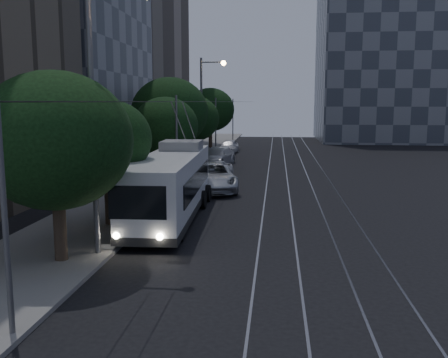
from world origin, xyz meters
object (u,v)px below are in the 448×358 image
object	(u,v)px
car_white_a	(211,171)
car_white_c	(219,155)
pickup_silver	(211,177)
trolleybus	(171,185)
streetlamp_near	(103,94)
car_white_b	(218,157)
streetlamp_far	(206,101)
car_white_d	(229,147)

from	to	relation	value
car_white_a	car_white_c	world-z (taller)	car_white_a
pickup_silver	car_white_a	size ratio (longest dim) A/B	1.43
pickup_silver	car_white_c	distance (m)	14.08
trolleybus	streetlamp_near	xyz separation A→B (m)	(-1.02, -6.25, 4.21)
car_white_b	streetlamp_near	bearing A→B (deg)	-77.51
trolleybus	car_white_a	distance (m)	11.62
car_white_c	streetlamp_far	xyz separation A→B (m)	(-1.09, -0.80, 4.97)
trolleybus	car_white_b	world-z (taller)	trolleybus
car_white_b	car_white_c	distance (m)	1.18
car_white_c	car_white_d	distance (m)	9.04
car_white_a	streetlamp_near	bearing A→B (deg)	-72.60
pickup_silver	car_white_c	world-z (taller)	pickup_silver
car_white_c	streetlamp_near	xyz separation A→B (m)	(-0.82, -28.11, 5.11)
car_white_c	car_white_d	world-z (taller)	car_white_d
streetlamp_far	streetlamp_near	bearing A→B (deg)	-89.42
car_white_a	streetlamp_far	size ratio (longest dim) A/B	0.47
car_white_a	car_white_b	distance (m)	9.12
streetlamp_far	car_white_b	bearing A→B (deg)	-19.23
trolleybus	car_white_a	size ratio (longest dim) A/B	2.73
car_white_b	streetlamp_far	size ratio (longest dim) A/B	0.54
pickup_silver	streetlamp_near	world-z (taller)	streetlamp_near
car_white_b	car_white_d	world-z (taller)	car_white_d
car_white_d	streetlamp_near	world-z (taller)	streetlamp_near
pickup_silver	car_white_b	distance (m)	12.91
car_white_c	car_white_a	bearing A→B (deg)	-82.18
car_white_d	streetlamp_far	bearing A→B (deg)	-91.74
pickup_silver	car_white_d	bearing A→B (deg)	80.46
car_white_b	car_white_d	distance (m)	10.22
car_white_c	streetlamp_near	world-z (taller)	streetlamp_near
trolleybus	streetlamp_far	distance (m)	21.49
car_white_a	car_white_c	bearing A→B (deg)	115.06
car_white_a	car_white_c	distance (m)	10.30
car_white_c	streetlamp_far	size ratio (longest dim) A/B	0.47
pickup_silver	streetlamp_far	world-z (taller)	streetlamp_far
streetlamp_near	streetlamp_far	world-z (taller)	streetlamp_near
pickup_silver	streetlamp_near	distance (m)	15.05
car_white_b	streetlamp_near	distance (m)	27.43
trolleybus	pickup_silver	world-z (taller)	trolleybus
trolleybus	pickup_silver	bearing A→B (deg)	81.23
pickup_silver	car_white_d	xyz separation A→B (m)	(-1.12, 23.08, -0.12)
car_white_a	car_white_c	size ratio (longest dim) A/B	0.98
trolleybus	car_white_a	world-z (taller)	trolleybus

